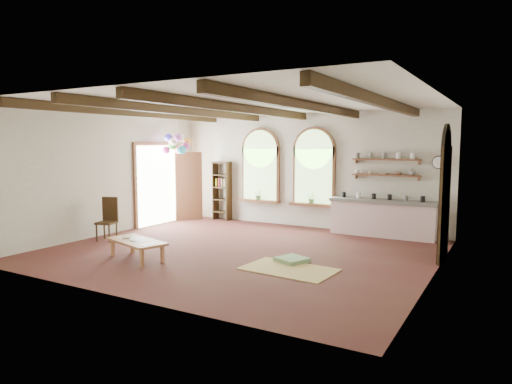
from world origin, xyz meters
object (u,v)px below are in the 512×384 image
Objects in this scene: balloon_cluster at (177,144)px; coffee_table at (137,242)px; side_chair at (107,228)px; kitchen_counter at (383,218)px.

coffee_table is at bearing -62.12° from balloon_cluster.
balloon_cluster is at bearing 89.67° from side_chair.
kitchen_counter is at bearing 33.85° from side_chair.
balloon_cluster is (-5.71, -1.15, 1.86)m from kitchen_counter.
balloon_cluster reaches higher than kitchen_counter.
coffee_table is at bearing -127.60° from kitchen_counter.
kitchen_counter is 6.11m from balloon_cluster.
kitchen_counter is 6.14m from coffee_table.
balloon_cluster reaches higher than coffee_table.
coffee_table is 2.23m from side_chair.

